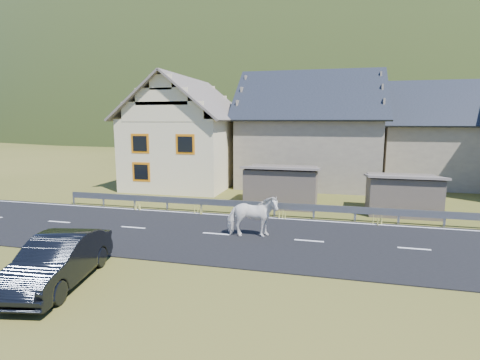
# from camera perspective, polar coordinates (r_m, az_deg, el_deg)

# --- Properties ---
(ground) EXTENTS (160.00, 160.00, 0.00)m
(ground) POSITION_cam_1_polar(r_m,az_deg,el_deg) (15.83, 10.46, -9.24)
(ground) COLOR #343C11
(ground) RESTS_ON ground
(road) EXTENTS (60.00, 7.00, 0.04)m
(road) POSITION_cam_1_polar(r_m,az_deg,el_deg) (15.82, 10.46, -9.17)
(road) COLOR black
(road) RESTS_ON ground
(lane_markings) EXTENTS (60.00, 6.60, 0.01)m
(lane_markings) POSITION_cam_1_polar(r_m,az_deg,el_deg) (15.81, 10.47, -9.08)
(lane_markings) COLOR silver
(lane_markings) RESTS_ON road
(guardrail) EXTENTS (28.10, 0.09, 0.75)m
(guardrail) POSITION_cam_1_polar(r_m,az_deg,el_deg) (19.22, 11.19, -4.23)
(guardrail) COLOR #93969B
(guardrail) RESTS_ON ground
(shed_left) EXTENTS (4.30, 3.30, 2.40)m
(shed_left) POSITION_cam_1_polar(r_m,az_deg,el_deg) (22.03, 6.40, -0.97)
(shed_left) COLOR brown
(shed_left) RESTS_ON ground
(shed_right) EXTENTS (3.80, 2.90, 2.20)m
(shed_right) POSITION_cam_1_polar(r_m,az_deg,el_deg) (21.70, 23.49, -2.11)
(shed_right) COLOR brown
(shed_right) RESTS_ON ground
(house_cream) EXTENTS (7.80, 9.80, 8.30)m
(house_cream) POSITION_cam_1_polar(r_m,az_deg,el_deg) (29.09, -7.98, 7.90)
(house_cream) COLOR beige
(house_cream) RESTS_ON ground
(house_stone_a) EXTENTS (10.80, 9.80, 8.90)m
(house_stone_a) POSITION_cam_1_polar(r_m,az_deg,el_deg) (30.07, 10.58, 8.40)
(house_stone_a) COLOR gray
(house_stone_a) RESTS_ON ground
(house_stone_b) EXTENTS (9.80, 8.80, 8.10)m
(house_stone_b) POSITION_cam_1_polar(r_m,az_deg,el_deg) (33.06, 28.48, 6.82)
(house_stone_b) COLOR gray
(house_stone_b) RESTS_ON ground
(mountain) EXTENTS (440.00, 280.00, 260.00)m
(mountain) POSITION_cam_1_polar(r_m,az_deg,el_deg) (196.65, 14.99, 1.56)
(mountain) COLOR #1F2F12
(mountain) RESTS_ON ground
(conifer_patch) EXTENTS (76.00, 50.00, 28.00)m
(conifer_patch) POSITION_cam_1_polar(r_m,az_deg,el_deg) (136.90, -10.31, 9.46)
(conifer_patch) COLOR black
(conifer_patch) RESTS_ON ground
(horse) EXTENTS (1.36, 2.28, 1.80)m
(horse) POSITION_cam_1_polar(r_m,az_deg,el_deg) (15.84, 1.87, -5.52)
(horse) COLOR white
(horse) RESTS_ON road
(car) EXTENTS (2.37, 4.71, 1.48)m
(car) POSITION_cam_1_polar(r_m,az_deg,el_deg) (12.83, -25.97, -10.96)
(car) COLOR black
(car) RESTS_ON ground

